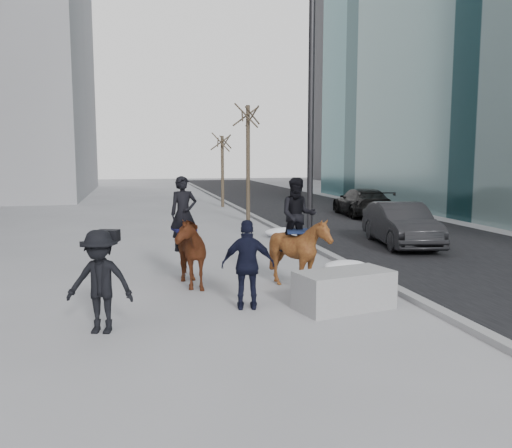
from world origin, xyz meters
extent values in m
plane|color=gray|center=(0.00, 0.00, 0.00)|extent=(120.00, 120.00, 0.00)
cube|color=black|center=(7.00, 10.00, 0.01)|extent=(8.00, 90.00, 0.01)
cube|color=gray|center=(3.00, 10.00, 0.06)|extent=(0.25, 90.00, 0.12)
cube|color=gray|center=(1.39, -0.49, 0.37)|extent=(2.03, 1.34, 0.75)
imported|color=black|center=(6.02, 6.09, 0.71)|extent=(2.17, 4.52, 1.43)
imported|color=black|center=(8.34, 14.61, 0.69)|extent=(2.40, 4.92, 1.38)
imported|color=#4B250F|center=(-1.48, 2.05, 0.82)|extent=(1.19, 2.06, 1.64)
imported|color=black|center=(-1.48, 2.20, 1.66)|extent=(0.68, 0.51, 1.72)
cube|color=#0E0E33|center=(-1.48, 2.20, 1.29)|extent=(0.56, 0.63, 0.06)
imported|color=#461C0E|center=(1.01, 1.25, 0.82)|extent=(1.61, 1.73, 1.63)
imported|color=black|center=(1.01, 1.40, 1.64)|extent=(0.95, 0.81, 1.70)
cube|color=#0E1835|center=(1.01, 1.40, 1.28)|extent=(0.59, 0.65, 0.06)
imported|color=black|center=(-0.45, -0.11, 0.88)|extent=(1.09, 0.61, 1.75)
cylinder|color=red|center=(-0.50, 0.44, 1.15)|extent=(0.04, 0.18, 0.07)
imported|color=black|center=(-3.17, -0.96, 0.88)|extent=(1.27, 0.95, 1.75)
cube|color=black|center=(-3.02, -0.71, 1.62)|extent=(0.41, 0.31, 0.20)
cylinder|color=black|center=(2.60, 5.38, 4.50)|extent=(0.18, 0.18, 9.00)
ellipsoid|color=white|center=(2.70, 8.80, 0.17)|extent=(1.35, 0.86, 0.34)
ellipsoid|color=white|center=(2.70, 2.70, 0.15)|extent=(1.15, 0.73, 0.29)
camera|label=1|loc=(-2.55, -10.19, 2.99)|focal=38.00mm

